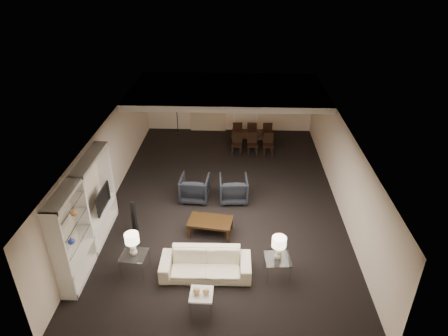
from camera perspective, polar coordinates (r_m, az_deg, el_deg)
The scene contains 35 objects.
floor at distance 12.63m, azimuth 0.00°, elevation -4.38°, with size 11.00×11.00×0.00m, color black.
ceiling at distance 11.46m, azimuth 0.00°, elevation 6.15°, with size 7.00×11.00×0.02m, color silver.
wall_back at distance 17.04m, azimuth 0.73°, elevation 9.37°, with size 7.00×0.02×2.50m, color beige.
wall_front at distance 7.61m, azimuth -1.72°, elevation -19.28°, with size 7.00×0.02×2.50m, color beige.
wall_left at distance 12.61m, azimuth -16.10°, elevation 0.90°, with size 0.02×11.00×2.50m, color beige.
wall_right at distance 12.38m, azimuth 16.41°, elevation 0.30°, with size 0.02×11.00×2.50m, color beige.
ceiling_soffit at distance 14.78m, azimuth 0.54°, elevation 11.00°, with size 7.00×4.00×0.20m, color silver.
curtains at distance 17.03m, azimuth -2.34°, elevation 9.15°, with size 1.50×0.12×2.40m, color beige.
door at distance 17.08m, azimuth 3.10°, elevation 8.66°, with size 0.90×0.05×2.10m, color silver.
painting at distance 16.99m, azimuth 7.95°, elevation 10.10°, with size 0.95×0.04×0.65m, color #142D38.
media_unit at distance 10.50m, azimuth -19.06°, elevation -6.13°, with size 0.38×3.40×2.35m, color white, non-canonical shape.
pendant_light at distance 14.93m, azimuth 1.70°, elevation 9.23°, with size 0.52×0.52×0.24m, color #D8591E.
sofa at distance 9.80m, azimuth -2.64°, elevation -13.56°, with size 2.16×0.84×0.63m, color beige.
coffee_table at distance 11.09m, azimuth -1.96°, elevation -8.39°, with size 1.18×0.69×0.42m, color #301D0D, non-canonical shape.
armchair_left at distance 12.43m, azimuth -4.20°, elevation -2.88°, with size 0.86×0.88×0.80m, color black.
armchair_right at distance 12.36m, azimuth 1.35°, elevation -3.00°, with size 0.86×0.88×0.80m, color black.
side_table_left at distance 10.09m, azimuth -12.56°, elevation -13.17°, with size 0.59×0.59×0.55m, color white, non-canonical shape.
side_table_right at distance 9.84m, azimuth 7.58°, elevation -13.88°, with size 0.59×0.59×0.55m, color silver, non-canonical shape.
table_lamp_left at distance 9.72m, azimuth -12.93°, elevation -10.60°, with size 0.34×0.34×0.61m, color beige, non-canonical shape.
table_lamp_right at distance 9.46m, azimuth 7.81°, elevation -11.29°, with size 0.34×0.34×0.61m, color beige, non-canonical shape.
marble_table at distance 9.07m, azimuth -3.21°, elevation -18.55°, with size 0.49×0.49×0.49m, color silver, non-canonical shape.
gold_gourd_a at distance 8.84m, azimuth -3.94°, elevation -17.09°, with size 0.16×0.16×0.16m, color #DEBC75.
gold_gourd_b at distance 8.83m, azimuth -2.59°, elevation -17.19°, with size 0.14×0.14×0.14m, color #E6BD7A.
television at distance 11.24m, azimuth -17.37°, elevation -4.22°, with size 0.13×0.99×0.57m, color black.
vase_blue at distance 9.76m, azimuth -21.01°, elevation -9.66°, with size 0.17×0.17×0.17m, color #233598.
vase_amber at distance 9.77m, azimuth -20.69°, elevation -5.93°, with size 0.17×0.17×0.17m, color #B4793C.
floor_speaker at distance 11.23m, azimuth -12.73°, elevation -6.87°, with size 0.11×0.11×0.99m, color black.
dining_table at distance 15.81m, azimuth 4.03°, elevation 3.92°, with size 1.63×0.91×0.57m, color black.
chair_nl at distance 15.15m, azimuth 1.84°, elevation 3.41°, with size 0.39×0.39×0.85m, color black, non-canonical shape.
chair_nm at distance 15.16m, azimuth 4.11°, elevation 3.37°, with size 0.39×0.39×0.85m, color black, non-canonical shape.
chair_nr at distance 15.19m, azimuth 6.37°, elevation 3.32°, with size 0.39×0.39×0.85m, color black, non-canonical shape.
chair_fl at distance 16.33m, azimuth 1.89°, elevation 5.36°, with size 0.39×0.39×0.85m, color black, non-canonical shape.
chair_fm at distance 16.34m, azimuth 4.00°, elevation 5.32°, with size 0.39×0.39×0.85m, color black, non-canonical shape.
chair_fr at distance 16.37m, azimuth 6.11°, elevation 5.27°, with size 0.39×0.39×0.85m, color black, non-canonical shape.
floor_lamp at distance 16.93m, azimuth -6.71°, elevation 7.22°, with size 0.22×0.22×1.49m, color black, non-canonical shape.
Camera 1 is at (0.41, -10.57, 6.90)m, focal length 32.00 mm.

